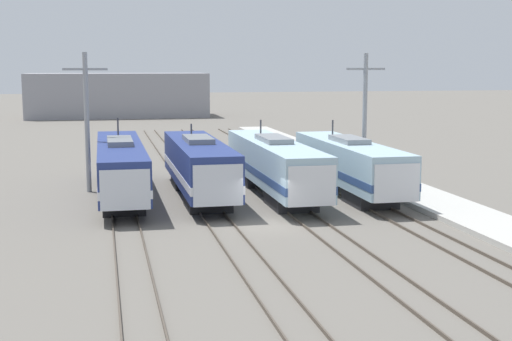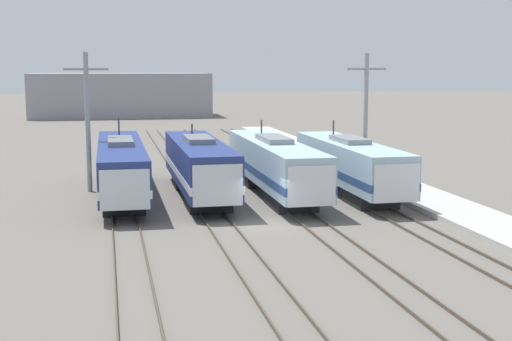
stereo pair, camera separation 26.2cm
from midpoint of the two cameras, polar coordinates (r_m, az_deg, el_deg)
The scene contains 13 objects.
ground_plane at distance 39.57m, azimuth 0.75°, elevation -4.41°, with size 400.00×400.00×0.00m, color #666059.
rail_pair_far_left at distance 38.61m, azimuth -10.48°, elevation -4.77°, with size 1.50×120.00×0.15m.
rail_pair_center_left at distance 39.07m, azimuth -2.92°, elevation -4.48°, with size 1.51×120.00×0.15m.
rail_pair_center_right at distance 40.20m, azimuth 4.33°, elevation -4.13°, with size 1.51×120.00×0.15m.
rail_pair_far_right at distance 41.92m, azimuth 11.07°, elevation -3.74°, with size 1.50×120.00×0.15m.
locomotive_far_left at distance 48.24m, azimuth -10.93°, elevation 0.21°, with size 2.99×19.14×5.04m.
locomotive_center_left at distance 47.58m, azimuth -4.72°, elevation 0.30°, with size 3.12×16.62×4.65m.
locomotive_center_right at distance 48.17m, azimuth 1.39°, elevation 0.39°, with size 3.07×18.38×4.85m.
locomotive_far_right at distance 48.88m, azimuth 7.46°, elevation 0.40°, with size 3.07×16.49×4.84m.
catenary_tower_left at distance 50.79m, azimuth -13.53°, elevation 3.99°, with size 3.03×0.34×9.70m.
catenary_tower_right at distance 54.29m, azimuth 8.55°, elevation 4.40°, with size 3.03×0.34×9.70m.
platform at distance 43.68m, azimuth 16.06°, elevation -3.31°, with size 4.00×120.00×0.32m.
depot_building at distance 126.69m, azimuth -11.07°, elevation 5.94°, with size 30.45×12.64×7.52m.
Camera 1 is at (-8.80, -37.58, 8.74)m, focal length 50.00 mm.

